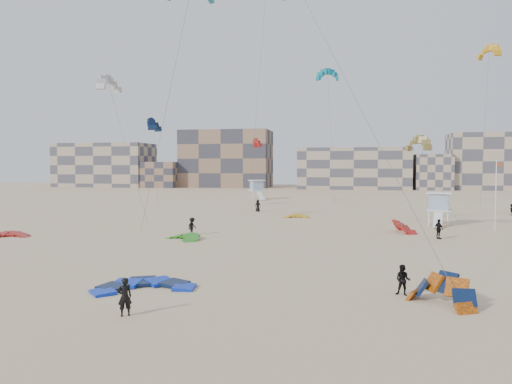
% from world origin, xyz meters
% --- Properties ---
extents(ground, '(320.00, 320.00, 0.00)m').
position_xyz_m(ground, '(0.00, 0.00, 0.00)').
color(ground, tan).
rests_on(ground, ground).
extents(kite_ground_blue, '(6.74, 6.86, 0.95)m').
position_xyz_m(kite_ground_blue, '(-1.13, 4.70, 0.00)').
color(kite_ground_blue, '#1439EE').
rests_on(kite_ground_blue, ground).
extents(kite_ground_orange, '(4.94, 4.94, 3.44)m').
position_xyz_m(kite_ground_orange, '(14.34, 4.47, 0.00)').
color(kite_ground_orange, orange).
rests_on(kite_ground_orange, ground).
extents(kite_ground_red, '(5.08, 5.17, 1.61)m').
position_xyz_m(kite_ground_red, '(-22.02, 20.83, 0.00)').
color(kite_ground_red, '#AE182C').
rests_on(kite_ground_red, ground).
extents(kite_ground_green, '(5.30, 5.34, 1.88)m').
position_xyz_m(kite_ground_green, '(-5.21, 22.62, 0.00)').
color(kite_ground_green, '#398818').
rests_on(kite_ground_green, ground).
extents(kite_ground_red_far, '(4.40, 4.31, 3.81)m').
position_xyz_m(kite_ground_red_far, '(15.23, 31.62, 0.00)').
color(kite_ground_red_far, '#AE182C').
rests_on(kite_ground_red_far, ground).
extents(kite_ground_yellow, '(3.31, 3.51, 1.59)m').
position_xyz_m(kite_ground_yellow, '(2.84, 43.78, 0.00)').
color(kite_ground_yellow, '#C38413').
rests_on(kite_ground_yellow, ground).
extents(kitesurfer_main, '(0.76, 0.71, 1.75)m').
position_xyz_m(kitesurfer_main, '(0.09, -0.12, 0.87)').
color(kitesurfer_main, black).
rests_on(kitesurfer_main, ground).
extents(kitesurfer_b, '(0.93, 0.82, 1.61)m').
position_xyz_m(kitesurfer_b, '(12.71, 5.99, 0.81)').
color(kitesurfer_b, black).
rests_on(kitesurfer_b, ground).
extents(kitesurfer_c, '(0.97, 1.25, 1.70)m').
position_xyz_m(kitesurfer_c, '(-5.39, 25.79, 0.85)').
color(kitesurfer_c, black).
rests_on(kitesurfer_c, ground).
extents(kitesurfer_d, '(0.94, 1.17, 1.85)m').
position_xyz_m(kitesurfer_d, '(17.89, 27.51, 0.93)').
color(kitesurfer_d, black).
rests_on(kitesurfer_d, ground).
extents(kitesurfer_e, '(1.00, 0.80, 1.78)m').
position_xyz_m(kitesurfer_e, '(-3.75, 51.24, 0.89)').
color(kitesurfer_e, black).
rests_on(kitesurfer_e, ground).
extents(kitesurfer_f, '(0.80, 1.52, 1.57)m').
position_xyz_m(kitesurfer_f, '(31.49, 53.08, 0.78)').
color(kitesurfer_f, black).
rests_on(kitesurfer_f, ground).
extents(kite_fly_grey, '(7.22, 4.12, 15.75)m').
position_xyz_m(kite_fly_grey, '(-16.15, 29.94, 15.53)').
color(kite_fly_grey, silver).
rests_on(kite_fly_grey, ground).
extents(kite_fly_olive, '(5.98, 4.09, 8.99)m').
position_xyz_m(kite_fly_olive, '(16.50, 32.16, 8.89)').
color(kite_fly_olive, olive).
rests_on(kite_fly_olive, ground).
extents(kite_fly_yellow, '(4.84, 4.82, 22.39)m').
position_xyz_m(kite_fly_yellow, '(27.91, 52.45, 22.05)').
color(kite_fly_yellow, '#C38413').
rests_on(kite_fly_yellow, ground).
extents(kite_fly_navy, '(4.65, 6.96, 13.33)m').
position_xyz_m(kite_fly_navy, '(-19.56, 50.46, 12.81)').
color(kite_fly_navy, '#0E1A41').
rests_on(kite_fly_navy, ground).
extents(kite_fly_teal_b, '(4.30, 7.48, 21.27)m').
position_xyz_m(kite_fly_teal_b, '(5.86, 60.53, 21.14)').
color(kite_fly_teal_b, '#0A6687').
rests_on(kite_fly_teal_b, ground).
extents(kite_fly_red, '(4.76, 6.26, 10.83)m').
position_xyz_m(kite_fly_red, '(-6.47, 64.87, 10.63)').
color(kite_fly_red, '#AE182C').
rests_on(kite_fly_red, ground).
extents(lifeguard_tower_near, '(3.10, 5.38, 3.75)m').
position_xyz_m(lifeguard_tower_near, '(19.67, 38.94, 1.86)').
color(lifeguard_tower_near, white).
rests_on(lifeguard_tower_near, ground).
extents(lifeguard_tower_far, '(3.80, 5.90, 3.93)m').
position_xyz_m(lifeguard_tower_far, '(-9.13, 77.75, 1.95)').
color(lifeguard_tower_far, white).
rests_on(lifeguard_tower_far, ground).
extents(flagpole, '(0.60, 0.09, 7.34)m').
position_xyz_m(flagpole, '(24.62, 34.78, 3.87)').
color(flagpole, white).
rests_on(flagpole, ground).
extents(condo_west_a, '(30.00, 15.00, 14.00)m').
position_xyz_m(condo_west_a, '(-70.00, 130.00, 7.00)').
color(condo_west_a, tan).
rests_on(condo_west_a, ground).
extents(condo_west_b, '(28.00, 14.00, 18.00)m').
position_xyz_m(condo_west_b, '(-30.00, 134.00, 9.00)').
color(condo_west_b, '#856750').
rests_on(condo_west_b, ground).
extents(condo_mid, '(32.00, 16.00, 12.00)m').
position_xyz_m(condo_mid, '(10.00, 130.00, 6.00)').
color(condo_mid, tan).
rests_on(condo_mid, ground).
extents(condo_east, '(26.00, 14.00, 16.00)m').
position_xyz_m(condo_east, '(50.00, 132.00, 8.00)').
color(condo_east, tan).
rests_on(condo_east, ground).
extents(condo_fill_left, '(12.00, 10.00, 8.00)m').
position_xyz_m(condo_fill_left, '(-50.00, 128.00, 4.00)').
color(condo_fill_left, '#856750').
rests_on(condo_fill_left, ground).
extents(condo_fill_right, '(10.00, 10.00, 10.00)m').
position_xyz_m(condo_fill_right, '(32.00, 128.00, 5.00)').
color(condo_fill_right, tan).
rests_on(condo_fill_right, ground).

